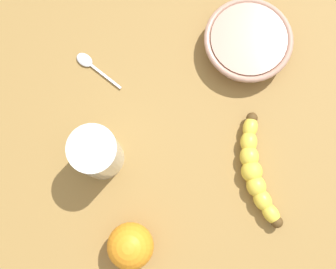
{
  "coord_description": "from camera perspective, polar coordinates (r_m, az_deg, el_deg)",
  "views": [
    {
      "loc": [
        7.64,
        -12.46,
        84.08
      ],
      "look_at": [
        -3.52,
        -3.29,
        5.0
      ],
      "focal_mm": 45.63,
      "sensor_mm": 36.0,
      "label": 1
    }
  ],
  "objects": [
    {
      "name": "wooden_tabletop",
      "position": [
        0.84,
        3.27,
        -0.86
      ],
      "size": [
        120.0,
        120.0,
        3.0
      ],
      "primitive_type": "cube",
      "color": "olive",
      "rests_on": "ground"
    },
    {
      "name": "banana",
      "position": [
        0.81,
        11.59,
        -4.76
      ],
      "size": [
        19.74,
        11.79,
        3.98
      ],
      "rotation": [
        0.0,
        0.0,
        5.79
      ],
      "color": "yellow",
      "rests_on": "wooden_tabletop"
    },
    {
      "name": "smoothie_glass",
      "position": [
        0.77,
        -9.42,
        -2.52
      ],
      "size": [
        8.45,
        8.45,
        12.2
      ],
      "color": "silver",
      "rests_on": "wooden_tabletop"
    },
    {
      "name": "ceramic_bowl",
      "position": [
        0.86,
        10.57,
        12.05
      ],
      "size": [
        17.24,
        17.24,
        4.54
      ],
      "color": "tan",
      "rests_on": "wooden_tabletop"
    },
    {
      "name": "orange_fruit",
      "position": [
        0.77,
        -5.05,
        -14.63
      ],
      "size": [
        8.27,
        8.27,
        8.27
      ],
      "primitive_type": "sphere",
      "color": "orange",
      "rests_on": "wooden_tabletop"
    },
    {
      "name": "teaspoon",
      "position": [
        0.87,
        -10.75,
        9.51
      ],
      "size": [
        11.25,
        3.77,
        0.8
      ],
      "rotation": [
        0.0,
        0.0,
        3.35
      ],
      "color": "silver",
      "rests_on": "wooden_tabletop"
    }
  ]
}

